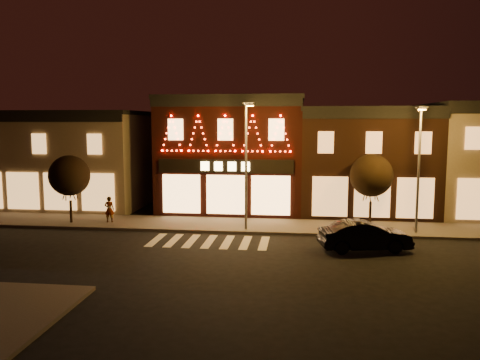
# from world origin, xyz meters

# --- Properties ---
(ground) EXTENTS (120.00, 120.00, 0.00)m
(ground) POSITION_xyz_m (0.00, 0.00, 0.00)
(ground) COLOR black
(ground) RESTS_ON ground
(sidewalk_far) EXTENTS (44.00, 4.00, 0.15)m
(sidewalk_far) POSITION_xyz_m (2.00, 8.00, 0.07)
(sidewalk_far) COLOR #47423D
(sidewalk_far) RESTS_ON ground
(building_left) EXTENTS (12.20, 8.28, 7.30)m
(building_left) POSITION_xyz_m (-13.00, 13.99, 3.66)
(building_left) COLOR #806F5B
(building_left) RESTS_ON ground
(building_pulp) EXTENTS (10.20, 8.34, 8.30)m
(building_pulp) POSITION_xyz_m (0.00, 13.98, 4.16)
(building_pulp) COLOR black
(building_pulp) RESTS_ON ground
(building_right_a) EXTENTS (9.20, 8.28, 7.50)m
(building_right_a) POSITION_xyz_m (9.50, 13.99, 3.76)
(building_right_a) COLOR black
(building_right_a) RESTS_ON ground
(streetlamp_mid) EXTENTS (0.70, 1.71, 7.47)m
(streetlamp_mid) POSITION_xyz_m (1.77, 6.54, 4.53)
(streetlamp_mid) COLOR #59595E
(streetlamp_mid) RESTS_ON sidewalk_far
(streetlamp_right) EXTENTS (0.62, 1.66, 7.24)m
(streetlamp_right) POSITION_xyz_m (11.55, 6.79, 4.40)
(streetlamp_right) COLOR #59595E
(streetlamp_right) RESTS_ON sidewalk_far
(tree_left) EXTENTS (2.56, 2.56, 4.27)m
(tree_left) POSITION_xyz_m (-9.54, 7.25, 3.14)
(tree_left) COLOR black
(tree_left) RESTS_ON sidewalk_far
(tree_right) EXTENTS (2.63, 2.63, 4.40)m
(tree_right) POSITION_xyz_m (9.25, 8.85, 3.23)
(tree_right) COLOR black
(tree_right) RESTS_ON sidewalk_far
(dark_sedan) EXTENTS (4.81, 2.49, 1.51)m
(dark_sedan) POSITION_xyz_m (8.19, 3.20, 0.75)
(dark_sedan) COLOR black
(dark_sedan) RESTS_ON ground
(pedestrian) EXTENTS (0.64, 0.45, 1.65)m
(pedestrian) POSITION_xyz_m (-7.13, 7.59, 0.98)
(pedestrian) COLOR gray
(pedestrian) RESTS_ON sidewalk_far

